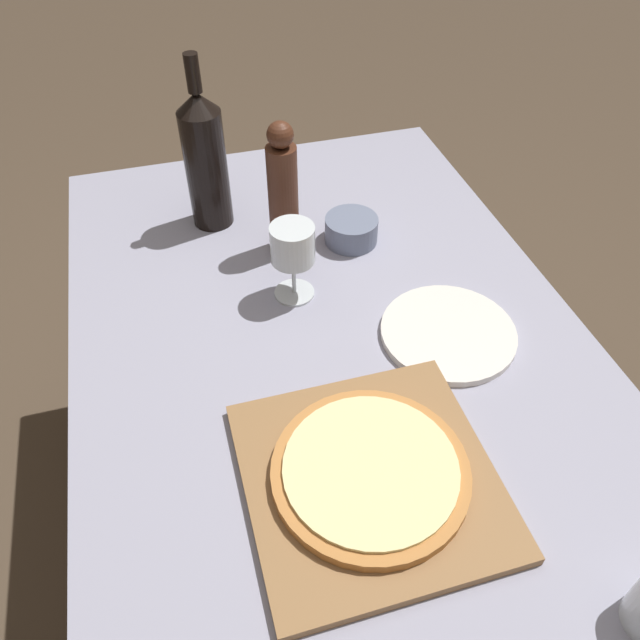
{
  "coord_description": "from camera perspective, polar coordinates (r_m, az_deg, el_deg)",
  "views": [
    {
      "loc": [
        -0.23,
        -0.69,
        1.55
      ],
      "look_at": [
        -0.02,
        0.04,
        0.8
      ],
      "focal_mm": 35.0,
      "sensor_mm": 36.0,
      "label": 1
    }
  ],
  "objects": [
    {
      "name": "pepper_mill",
      "position": [
        1.25,
        -3.41,
        11.56
      ],
      "size": [
        0.06,
        0.06,
        0.28
      ],
      "color": "#4C2819",
      "rests_on": "dining_table"
    },
    {
      "name": "dinner_plate",
      "position": [
        1.15,
        11.74,
        -1.32
      ],
      "size": [
        0.24,
        0.24,
        0.01
      ],
      "color": "silver",
      "rests_on": "dining_table"
    },
    {
      "name": "cutting_board",
      "position": [
        0.94,
        4.55,
        -14.25
      ],
      "size": [
        0.36,
        0.36,
        0.02
      ],
      "color": "olive",
      "rests_on": "dining_table"
    },
    {
      "name": "dining_table",
      "position": [
        1.16,
        1.76,
        -6.43
      ],
      "size": [
        0.92,
        1.49,
        0.74
      ],
      "color": "#9393A8",
      "rests_on": "ground_plane"
    },
    {
      "name": "pizza",
      "position": [
        0.93,
        4.63,
        -13.59
      ],
      "size": [
        0.29,
        0.29,
        0.02
      ],
      "color": "#BC7A3D",
      "rests_on": "cutting_board"
    },
    {
      "name": "wine_glass",
      "position": [
        1.14,
        -2.51,
        6.66
      ],
      "size": [
        0.08,
        0.08,
        0.16
      ],
      "color": "silver",
      "rests_on": "dining_table"
    },
    {
      "name": "ground_plane",
      "position": [
        1.71,
        1.26,
        -20.19
      ],
      "size": [
        12.0,
        12.0,
        0.0
      ],
      "primitive_type": "plane",
      "color": "#4C3D2D"
    },
    {
      "name": "wine_bottle",
      "position": [
        1.34,
        -10.45,
        14.24
      ],
      "size": [
        0.09,
        0.09,
        0.37
      ],
      "color": "black",
      "rests_on": "dining_table"
    },
    {
      "name": "small_bowl",
      "position": [
        1.33,
        2.88,
        8.23
      ],
      "size": [
        0.11,
        0.11,
        0.06
      ],
      "color": "slate",
      "rests_on": "dining_table"
    }
  ]
}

